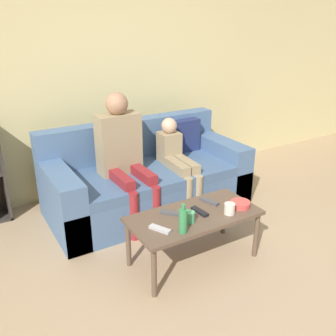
# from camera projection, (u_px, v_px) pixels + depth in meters

# --- Properties ---
(ground_plane) EXTENTS (22.00, 22.00, 0.00)m
(ground_plane) POSITION_uv_depth(u_px,v_px,m) (249.00, 294.00, 2.72)
(ground_plane) COLOR tan
(wall_back) EXTENTS (12.00, 0.06, 2.60)m
(wall_back) POSITION_uv_depth(u_px,v_px,m) (113.00, 73.00, 4.07)
(wall_back) COLOR beige
(wall_back) RESTS_ON ground_plane
(couch) EXTENTS (2.01, 0.94, 0.86)m
(couch) POSITION_uv_depth(u_px,v_px,m) (147.00, 181.00, 3.87)
(couch) COLOR #4C6B93
(couch) RESTS_ON ground_plane
(coffee_table) EXTENTS (1.04, 0.50, 0.43)m
(coffee_table) POSITION_uv_depth(u_px,v_px,m) (194.00, 219.00, 2.95)
(coffee_table) COLOR brown
(coffee_table) RESTS_ON ground_plane
(person_adult) EXTENTS (0.41, 0.65, 1.24)m
(person_adult) POSITION_uv_depth(u_px,v_px,m) (122.00, 149.00, 3.51)
(person_adult) COLOR maroon
(person_adult) RESTS_ON ground_plane
(person_child) EXTENTS (0.24, 0.65, 0.92)m
(person_child) POSITION_uv_depth(u_px,v_px,m) (177.00, 160.00, 3.78)
(person_child) COLOR #9E8966
(person_child) RESTS_ON ground_plane
(cup_near) EXTENTS (0.07, 0.07, 0.09)m
(cup_near) POSITION_uv_depth(u_px,v_px,m) (190.00, 217.00, 2.80)
(cup_near) COLOR #4CB77A
(cup_near) RESTS_ON coffee_table
(cup_far) EXTENTS (0.09, 0.09, 0.09)m
(cup_far) POSITION_uv_depth(u_px,v_px,m) (230.00, 209.00, 2.93)
(cup_far) COLOR silver
(cup_far) RESTS_ON coffee_table
(tv_remote_0) EXTENTS (0.12, 0.17, 0.02)m
(tv_remote_0) POSITION_uv_depth(u_px,v_px,m) (160.00, 229.00, 2.71)
(tv_remote_0) COLOR #B7B7BC
(tv_remote_0) RESTS_ON coffee_table
(tv_remote_1) EXTENTS (0.06, 0.17, 0.02)m
(tv_remote_1) POSITION_uv_depth(u_px,v_px,m) (200.00, 211.00, 2.95)
(tv_remote_1) COLOR black
(tv_remote_1) RESTS_ON coffee_table
(tv_remote_2) EXTENTS (0.10, 0.18, 0.02)m
(tv_remote_2) POSITION_uv_depth(u_px,v_px,m) (209.00, 201.00, 3.11)
(tv_remote_2) COLOR #47474C
(tv_remote_2) RESTS_ON coffee_table
(tv_remote_3) EXTENTS (0.15, 0.16, 0.02)m
(tv_remote_3) POSITION_uv_depth(u_px,v_px,m) (171.00, 213.00, 2.93)
(tv_remote_3) COLOR #47474C
(tv_remote_3) RESTS_ON coffee_table
(snack_bowl) EXTENTS (0.16, 0.16, 0.05)m
(snack_bowl) POSITION_uv_depth(u_px,v_px,m) (240.00, 204.00, 3.05)
(snack_bowl) COLOR #DB4C47
(snack_bowl) RESTS_ON coffee_table
(bottle) EXTENTS (0.06, 0.06, 0.23)m
(bottle) POSITION_uv_depth(u_px,v_px,m) (183.00, 220.00, 2.66)
(bottle) COLOR #33844C
(bottle) RESTS_ON coffee_table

